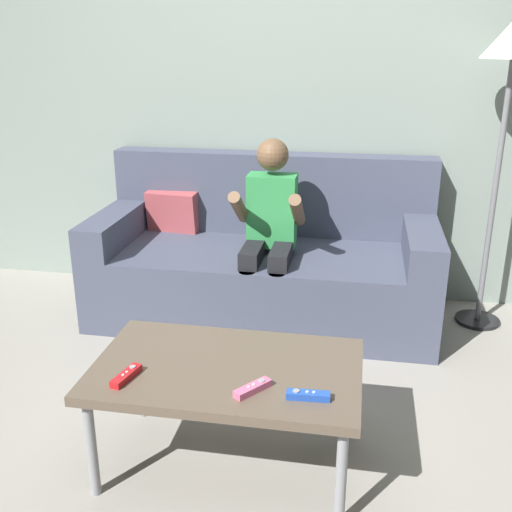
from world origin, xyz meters
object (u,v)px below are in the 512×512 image
(coffee_table, at_px, (227,375))
(game_remote_red_center, at_px, (126,376))
(game_remote_blue_far_corner, at_px, (308,395))
(game_remote_pink_near_edge, at_px, (253,388))
(person_seated_on_couch, at_px, (269,227))
(couch, at_px, (263,263))

(coffee_table, relative_size, game_remote_red_center, 6.52)
(coffee_table, relative_size, game_remote_blue_far_corner, 6.64)
(game_remote_pink_near_edge, bearing_deg, game_remote_blue_far_corner, -2.98)
(person_seated_on_couch, height_order, game_remote_blue_far_corner, person_seated_on_couch)
(game_remote_pink_near_edge, bearing_deg, game_remote_red_center, 179.92)
(person_seated_on_couch, bearing_deg, game_remote_pink_near_edge, -83.30)
(person_seated_on_couch, xyz_separation_m, game_remote_pink_near_edge, (0.15, -1.29, -0.15))
(game_remote_pink_near_edge, height_order, game_remote_red_center, same)
(couch, xyz_separation_m, game_remote_red_center, (-0.22, -1.48, 0.13))
(coffee_table, xyz_separation_m, game_remote_red_center, (-0.31, -0.14, 0.05))
(coffee_table, xyz_separation_m, game_remote_blue_far_corner, (0.30, -0.15, 0.05))
(person_seated_on_couch, relative_size, coffee_table, 1.08)
(game_remote_blue_far_corner, bearing_deg, person_seated_on_couch, 104.36)
(game_remote_red_center, height_order, game_remote_blue_far_corner, same)
(game_remote_pink_near_edge, xyz_separation_m, game_remote_blue_far_corner, (0.18, -0.01, 0.00))
(couch, xyz_separation_m, game_remote_blue_far_corner, (0.39, -1.49, 0.13))
(game_remote_pink_near_edge, bearing_deg, person_seated_on_couch, 96.70)
(game_remote_pink_near_edge, relative_size, game_remote_red_center, 0.92)
(couch, xyz_separation_m, game_remote_pink_near_edge, (0.21, -1.48, 0.13))
(couch, relative_size, game_remote_blue_far_corner, 13.17)
(couch, distance_m, coffee_table, 1.34)
(person_seated_on_couch, distance_m, game_remote_blue_far_corner, 1.35)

